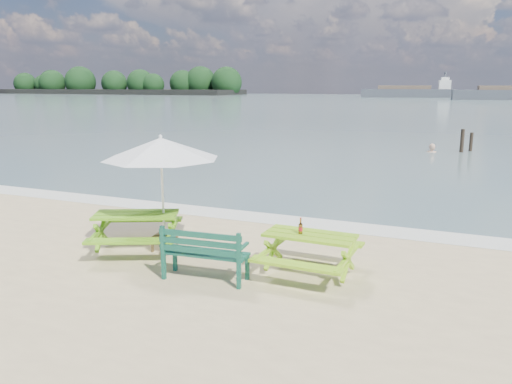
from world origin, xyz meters
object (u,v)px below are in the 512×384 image
at_px(picnic_table_right, 309,255).
at_px(swimmer, 431,161).
at_px(side_table, 165,243).
at_px(picnic_table_left, 137,233).
at_px(park_bench, 206,264).
at_px(beer_bottle, 301,229).
at_px(patio_umbrella, 161,148).

bearing_deg(picnic_table_right, swimmer, 87.24).
distance_m(picnic_table_right, side_table, 2.96).
bearing_deg(swimmer, picnic_table_left, -103.69).
relative_size(picnic_table_left, park_bench, 1.54).
relative_size(beer_bottle, swimmer, 0.16).
bearing_deg(picnic_table_right, park_bench, -150.84).
distance_m(picnic_table_right, patio_umbrella, 3.38).
xyz_separation_m(patio_umbrella, swimmer, (3.79, 17.21, -2.43)).
height_order(picnic_table_right, swimmer, picnic_table_right).
relative_size(park_bench, patio_umbrella, 0.58).
bearing_deg(swimmer, patio_umbrella, -102.41).
bearing_deg(park_bench, swimmer, 82.64).
height_order(side_table, patio_umbrella, patio_umbrella).
bearing_deg(park_bench, picnic_table_left, 158.13).
distance_m(picnic_table_left, park_bench, 2.05).
bearing_deg(park_bench, picnic_table_right, 29.16).
xyz_separation_m(picnic_table_left, picnic_table_right, (3.41, 0.08, -0.01)).
height_order(picnic_table_left, side_table, picnic_table_left).
xyz_separation_m(picnic_table_left, park_bench, (1.90, -0.76, -0.09)).
relative_size(picnic_table_left, side_table, 4.47).
bearing_deg(swimmer, beer_bottle, -93.25).
bearing_deg(picnic_table_left, park_bench, -21.87).
distance_m(picnic_table_left, patio_umbrella, 1.70).
distance_m(picnic_table_left, picnic_table_right, 3.41).
bearing_deg(side_table, park_bench, -34.84).
bearing_deg(beer_bottle, side_table, 175.93).
bearing_deg(park_bench, beer_bottle, 30.44).
height_order(park_bench, side_table, park_bench).
xyz_separation_m(picnic_table_right, patio_umbrella, (-2.95, 0.15, 1.64)).
bearing_deg(beer_bottle, picnic_table_right, 16.26).
relative_size(picnic_table_left, patio_umbrella, 0.89).
bearing_deg(picnic_table_left, patio_umbrella, 27.19).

